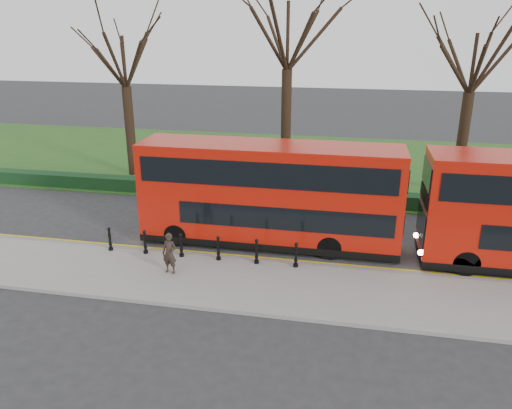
# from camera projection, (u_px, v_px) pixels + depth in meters

# --- Properties ---
(ground) EXTENTS (120.00, 120.00, 0.00)m
(ground) POSITION_uv_depth(u_px,v_px,m) (208.00, 248.00, 22.03)
(ground) COLOR #28282B
(ground) RESTS_ON ground
(pavement) EXTENTS (60.00, 4.00, 0.15)m
(pavement) POSITION_uv_depth(u_px,v_px,m) (185.00, 278.00, 19.24)
(pavement) COLOR gray
(pavement) RESTS_ON ground
(kerb) EXTENTS (60.00, 0.25, 0.16)m
(kerb) POSITION_uv_depth(u_px,v_px,m) (201.00, 256.00, 21.08)
(kerb) COLOR slate
(kerb) RESTS_ON ground
(grass_verge) EXTENTS (60.00, 18.00, 0.06)m
(grass_verge) POSITION_uv_depth(u_px,v_px,m) (267.00, 161.00, 35.84)
(grass_verge) COLOR #254E1A
(grass_verge) RESTS_ON ground
(hedge) EXTENTS (60.00, 0.90, 0.80)m
(hedge) POSITION_uv_depth(u_px,v_px,m) (242.00, 191.00, 28.16)
(hedge) COLOR black
(hedge) RESTS_ON ground
(yellow_line_outer) EXTENTS (60.00, 0.10, 0.01)m
(yellow_line_outer) POSITION_uv_depth(u_px,v_px,m) (203.00, 254.00, 21.38)
(yellow_line_outer) COLOR yellow
(yellow_line_outer) RESTS_ON ground
(yellow_line_inner) EXTENTS (60.00, 0.10, 0.01)m
(yellow_line_inner) POSITION_uv_depth(u_px,v_px,m) (204.00, 252.00, 21.56)
(yellow_line_inner) COLOR yellow
(yellow_line_inner) RESTS_ON ground
(tree_left) EXTENTS (6.60, 6.60, 10.31)m
(tree_left) POSITION_uv_depth(u_px,v_px,m) (124.00, 56.00, 30.17)
(tree_left) COLOR black
(tree_left) RESTS_ON ground
(tree_mid) EXTENTS (7.99, 7.99, 12.49)m
(tree_mid) POSITION_uv_depth(u_px,v_px,m) (288.00, 28.00, 27.78)
(tree_mid) COLOR black
(tree_mid) RESTS_ON ground
(tree_right) EXTENTS (6.76, 6.76, 10.56)m
(tree_right) POSITION_uv_depth(u_px,v_px,m) (474.00, 57.00, 26.42)
(tree_right) COLOR black
(tree_right) RESTS_ON ground
(bollard_row) EXTENTS (8.14, 0.15, 1.00)m
(bollard_row) POSITION_uv_depth(u_px,v_px,m) (200.00, 247.00, 20.55)
(bollard_row) COLOR black
(bollard_row) RESTS_ON pavement
(bus_lead) EXTENTS (11.33, 2.60, 4.51)m
(bus_lead) POSITION_uv_depth(u_px,v_px,m) (269.00, 195.00, 21.79)
(bus_lead) COLOR #AD1408
(bus_lead) RESTS_ON ground
(pedestrian) EXTENTS (0.65, 0.48, 1.64)m
(pedestrian) POSITION_uv_depth(u_px,v_px,m) (169.00, 253.00, 19.23)
(pedestrian) COLOR #2C221B
(pedestrian) RESTS_ON pavement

